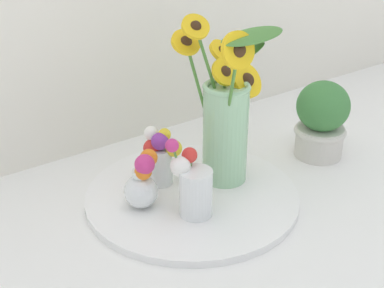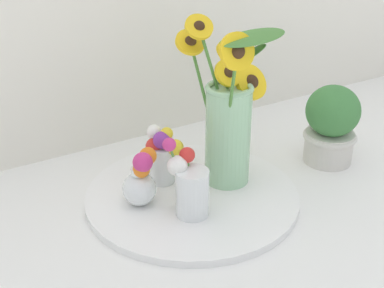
{
  "view_description": "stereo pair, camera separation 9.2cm",
  "coord_description": "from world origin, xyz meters",
  "views": [
    {
      "loc": [
        -0.63,
        -0.74,
        0.66
      ],
      "look_at": [
        -0.02,
        0.09,
        0.14
      ],
      "focal_mm": 50.0,
      "sensor_mm": 36.0,
      "label": 1
    },
    {
      "loc": [
        -0.55,
        -0.79,
        0.66
      ],
      "look_at": [
        -0.02,
        0.09,
        0.14
      ],
      "focal_mm": 50.0,
      "sensor_mm": 36.0,
      "label": 2
    }
  ],
  "objects": [
    {
      "name": "serving_tray",
      "position": [
        -0.02,
        0.09,
        0.01
      ],
      "size": [
        0.48,
        0.48,
        0.02
      ],
      "color": "white",
      "rests_on": "ground_plane"
    },
    {
      "name": "vase_small_center",
      "position": [
        -0.07,
        0.03,
        0.08
      ],
      "size": [
        0.08,
        0.09,
        0.17
      ],
      "color": "white",
      "rests_on": "serving_tray"
    },
    {
      "name": "vase_small_back",
      "position": [
        -0.06,
        0.17,
        0.09
      ],
      "size": [
        0.07,
        0.09,
        0.14
      ],
      "color": "white",
      "rests_on": "serving_tray"
    },
    {
      "name": "vase_bulb_right",
      "position": [
        -0.14,
        0.11,
        0.07
      ],
      "size": [
        0.08,
        0.07,
        0.13
      ],
      "color": "white",
      "rests_on": "serving_tray"
    },
    {
      "name": "potted_plant",
      "position": [
        0.37,
        0.07,
        0.1
      ],
      "size": [
        0.13,
        0.13,
        0.2
      ],
      "color": "beige",
      "rests_on": "ground_plane"
    },
    {
      "name": "ground_plane",
      "position": [
        0.0,
        0.0,
        0.0
      ],
      "size": [
        6.0,
        6.0,
        0.0
      ],
      "primitive_type": "plane",
      "color": "white"
    },
    {
      "name": "mason_jar_sunflowers",
      "position": [
        0.08,
        0.1,
        0.17
      ],
      "size": [
        0.19,
        0.25,
        0.39
      ],
      "color": "#99CC9E",
      "rests_on": "serving_tray"
    }
  ]
}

